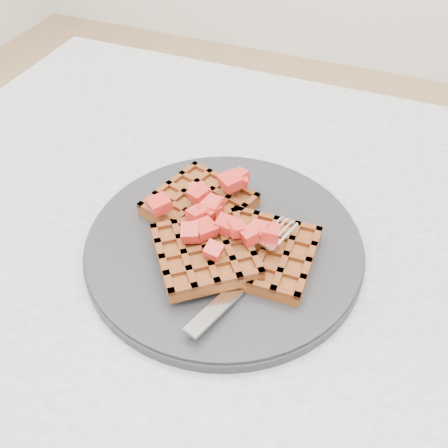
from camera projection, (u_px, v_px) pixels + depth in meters
name	position (u px, v px, depth m)	size (l,w,h in m)	color
table	(318.00, 330.00, 0.62)	(1.20, 0.80, 0.75)	#BCBCBA
plate	(224.00, 244.00, 0.56)	(0.31, 0.31, 0.02)	black
waffles	(223.00, 235.00, 0.55)	(0.21, 0.21, 0.03)	brown
strawberry_pile	(224.00, 215.00, 0.53)	(0.15, 0.15, 0.02)	#A3110F
fork	(251.00, 273.00, 0.51)	(0.02, 0.18, 0.02)	silver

